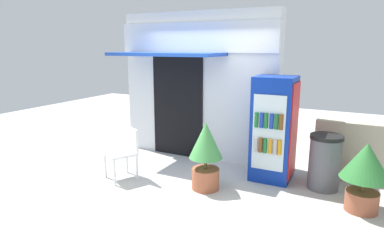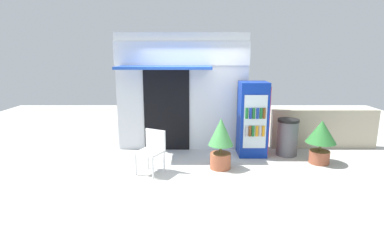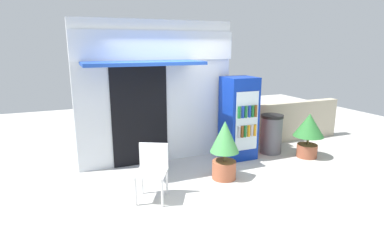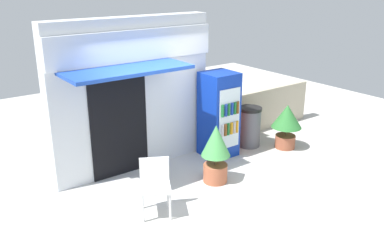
{
  "view_description": "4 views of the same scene",
  "coord_description": "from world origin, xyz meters",
  "px_view_note": "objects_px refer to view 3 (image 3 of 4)",
  "views": [
    {
      "loc": [
        2.59,
        -4.34,
        2.2
      ],
      "look_at": [
        0.11,
        0.5,
        1.0
      ],
      "focal_mm": 31.34,
      "sensor_mm": 36.0,
      "label": 1
    },
    {
      "loc": [
        -0.06,
        -5.89,
        2.37
      ],
      "look_at": [
        -0.04,
        0.37,
        0.99
      ],
      "focal_mm": 28.5,
      "sensor_mm": 36.0,
      "label": 2
    },
    {
      "loc": [
        -2.04,
        -4.52,
        2.35
      ],
      "look_at": [
        0.0,
        0.38,
        1.09
      ],
      "focal_mm": 29.23,
      "sensor_mm": 36.0,
      "label": 3
    },
    {
      "loc": [
        -3.76,
        -4.97,
        3.5
      ],
      "look_at": [
        0.26,
        0.48,
        1.13
      ],
      "focal_mm": 38.57,
      "sensor_mm": 36.0,
      "label": 4
    }
  ],
  "objects_px": {
    "potted_plant_near_shop": "(225,146)",
    "plastic_chair": "(152,167)",
    "trash_bin": "(271,134)",
    "drink_cooler": "(239,118)",
    "potted_plant_curbside": "(309,130)"
  },
  "relations": [
    {
      "from": "potted_plant_curbside",
      "to": "plastic_chair",
      "type": "bearing_deg",
      "value": -171.64
    },
    {
      "from": "potted_plant_near_shop",
      "to": "potted_plant_curbside",
      "type": "xyz_separation_m",
      "value": [
        2.2,
        0.31,
        -0.01
      ]
    },
    {
      "from": "plastic_chair",
      "to": "potted_plant_near_shop",
      "type": "xyz_separation_m",
      "value": [
        1.39,
        0.22,
        0.1
      ]
    },
    {
      "from": "potted_plant_curbside",
      "to": "trash_bin",
      "type": "relative_size",
      "value": 1.1
    },
    {
      "from": "plastic_chair",
      "to": "drink_cooler",
      "type": "bearing_deg",
      "value": 26.72
    },
    {
      "from": "potted_plant_near_shop",
      "to": "trash_bin",
      "type": "height_order",
      "value": "potted_plant_near_shop"
    },
    {
      "from": "trash_bin",
      "to": "potted_plant_curbside",
      "type": "bearing_deg",
      "value": -44.64
    },
    {
      "from": "drink_cooler",
      "to": "potted_plant_curbside",
      "type": "distance_m",
      "value": 1.52
    },
    {
      "from": "potted_plant_curbside",
      "to": "trash_bin",
      "type": "distance_m",
      "value": 0.79
    },
    {
      "from": "potted_plant_near_shop",
      "to": "plastic_chair",
      "type": "bearing_deg",
      "value": -171.01
    },
    {
      "from": "trash_bin",
      "to": "drink_cooler",
      "type": "bearing_deg",
      "value": 177.15
    },
    {
      "from": "drink_cooler",
      "to": "trash_bin",
      "type": "distance_m",
      "value": 0.93
    },
    {
      "from": "plastic_chair",
      "to": "trash_bin",
      "type": "xyz_separation_m",
      "value": [
        3.03,
        1.07,
        -0.07
      ]
    },
    {
      "from": "plastic_chair",
      "to": "trash_bin",
      "type": "bearing_deg",
      "value": 19.46
    },
    {
      "from": "drink_cooler",
      "to": "trash_bin",
      "type": "xyz_separation_m",
      "value": [
        0.82,
        -0.04,
        -0.43
      ]
    }
  ]
}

